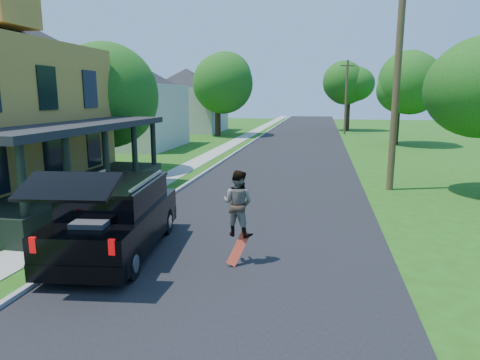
# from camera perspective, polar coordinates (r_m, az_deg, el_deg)

# --- Properties ---
(ground) EXTENTS (140.00, 140.00, 0.00)m
(ground) POSITION_cam_1_polar(r_m,az_deg,el_deg) (9.71, -2.58, -13.99)
(ground) COLOR #244D0F
(ground) RESTS_ON ground
(street) EXTENTS (8.00, 120.00, 0.02)m
(street) POSITION_cam_1_polar(r_m,az_deg,el_deg) (28.91, 6.63, 2.91)
(street) COLOR black
(street) RESTS_ON ground
(curb) EXTENTS (0.15, 120.00, 0.12)m
(curb) POSITION_cam_1_polar(r_m,az_deg,el_deg) (29.48, -1.26, 3.14)
(curb) COLOR gray
(curb) RESTS_ON ground
(sidewalk) EXTENTS (1.30, 120.00, 0.03)m
(sidewalk) POSITION_cam_1_polar(r_m,az_deg,el_deg) (29.84, -4.18, 3.21)
(sidewalk) COLOR #9C9D94
(sidewalk) RESTS_ON ground
(front_walk) EXTENTS (6.50, 1.20, 0.03)m
(front_walk) POSITION_cam_1_polar(r_m,az_deg,el_deg) (19.03, -26.99, -2.58)
(front_walk) COLOR #9C9D94
(front_walk) RESTS_ON ground
(neighbor_house_mid) EXTENTS (12.78, 12.78, 8.30)m
(neighbor_house_mid) POSITION_cam_1_polar(r_m,az_deg,el_deg) (36.07, -15.02, 10.92)
(neighbor_house_mid) COLOR beige
(neighbor_house_mid) RESTS_ON ground
(neighbor_house_far) EXTENTS (12.78, 12.78, 8.30)m
(neighbor_house_far) POSITION_cam_1_polar(r_m,az_deg,el_deg) (50.97, -7.09, 11.18)
(neighbor_house_far) COLOR beige
(neighbor_house_far) RESTS_ON ground
(black_suv) EXTENTS (2.67, 5.66, 2.55)m
(black_suv) POSITION_cam_1_polar(r_m,az_deg,el_deg) (11.76, -16.28, -4.82)
(black_suv) COLOR black
(black_suv) RESTS_ON ground
(skateboarder) EXTENTS (0.94, 0.81, 1.65)m
(skateboarder) POSITION_cam_1_polar(r_m,az_deg,el_deg) (10.56, -0.28, -3.10)
(skateboarder) COLOR black
(skateboarder) RESTS_ON ground
(skateboard) EXTENTS (0.54, 0.47, 0.84)m
(skateboard) POSITION_cam_1_polar(r_m,az_deg,el_deg) (10.67, -0.20, -9.23)
(skateboard) COLOR red
(skateboard) RESTS_ON ground
(tree_left_mid) EXTENTS (6.74, 6.48, 7.69)m
(tree_left_mid) POSITION_cam_1_polar(r_m,az_deg,el_deg) (24.64, -17.95, 12.37)
(tree_left_mid) COLOR black
(tree_left_mid) RESTS_ON ground
(tree_left_far) EXTENTS (7.70, 7.50, 9.57)m
(tree_left_far) POSITION_cam_1_polar(r_m,az_deg,el_deg) (44.88, -3.10, 13.72)
(tree_left_far) COLOR black
(tree_left_far) RESTS_ON ground
(tree_right_mid) EXTENTS (4.98, 4.81, 7.89)m
(tree_right_mid) POSITION_cam_1_polar(r_m,az_deg,el_deg) (39.03, 20.37, 12.19)
(tree_right_mid) COLOR black
(tree_right_mid) RESTS_ON ground
(tree_right_far) EXTENTS (5.58, 5.28, 8.28)m
(tree_right_far) POSITION_cam_1_polar(r_m,az_deg,el_deg) (53.43, 14.26, 12.47)
(tree_right_far) COLOR black
(tree_right_far) RESTS_ON ground
(utility_pole_near) EXTENTS (1.78, 0.71, 10.99)m
(utility_pole_near) POSITION_cam_1_polar(r_m,az_deg,el_deg) (19.89, 20.37, 14.93)
(utility_pole_near) COLOR #4B3822
(utility_pole_near) RESTS_ON ground
(utility_pole_far) EXTENTS (1.50, 0.53, 7.82)m
(utility_pole_far) POSITION_cam_1_polar(r_m,az_deg,el_deg) (48.21, 13.97, 10.77)
(utility_pole_far) COLOR #4B3822
(utility_pole_far) RESTS_ON ground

